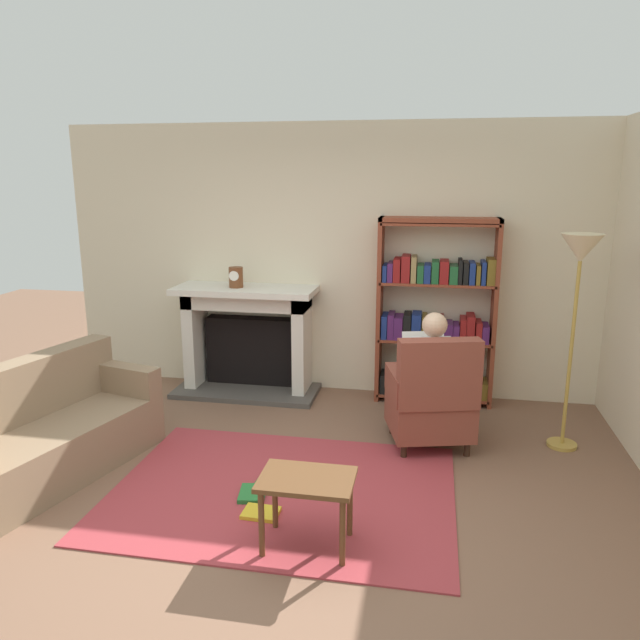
% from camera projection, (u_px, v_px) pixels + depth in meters
% --- Properties ---
extents(ground, '(14.00, 14.00, 0.00)m').
position_uv_depth(ground, '(272.00, 514.00, 4.03)').
color(ground, brown).
extents(back_wall, '(5.60, 0.10, 2.70)m').
position_uv_depth(back_wall, '(335.00, 260.00, 6.15)').
color(back_wall, beige).
rests_on(back_wall, ground).
extents(area_rug, '(2.40, 1.80, 0.01)m').
position_uv_depth(area_rug, '(283.00, 491.00, 4.31)').
color(area_rug, '#9F353B').
rests_on(area_rug, ground).
extents(fireplace, '(1.46, 0.64, 1.10)m').
position_uv_depth(fireplace, '(249.00, 336.00, 6.24)').
color(fireplace, '#4C4742').
rests_on(fireplace, ground).
extents(mantel_clock, '(0.14, 0.14, 0.20)m').
position_uv_depth(mantel_clock, '(236.00, 277.00, 6.02)').
color(mantel_clock, brown).
rests_on(mantel_clock, fireplace).
extents(bookshelf, '(1.13, 0.32, 1.81)m').
position_uv_depth(bookshelf, '(436.00, 318.00, 5.88)').
color(bookshelf, brown).
rests_on(bookshelf, ground).
extents(armchair_reading, '(0.78, 0.76, 0.97)m').
position_uv_depth(armchair_reading, '(432.00, 399.00, 4.92)').
color(armchair_reading, '#331E14').
rests_on(armchair_reading, ground).
extents(seated_reader, '(0.45, 0.59, 1.14)m').
position_uv_depth(seated_reader, '(429.00, 371.00, 4.99)').
color(seated_reader, silver).
rests_on(seated_reader, ground).
extents(sofa_floral, '(1.11, 1.82, 0.85)m').
position_uv_depth(sofa_floral, '(45.00, 433.00, 4.52)').
color(sofa_floral, '#856C52').
rests_on(sofa_floral, ground).
extents(side_table, '(0.56, 0.39, 0.46)m').
position_uv_depth(side_table, '(307.00, 489.00, 3.59)').
color(side_table, brown).
rests_on(side_table, ground).
extents(scattered_books, '(0.59, 0.70, 0.04)m').
position_uv_depth(scattered_books, '(277.00, 491.00, 4.28)').
color(scattered_books, '#267233').
rests_on(scattered_books, area_rug).
extents(floor_lamp, '(0.32, 0.32, 1.76)m').
position_uv_depth(floor_lamp, '(579.00, 268.00, 4.70)').
color(floor_lamp, '#B7933F').
rests_on(floor_lamp, ground).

